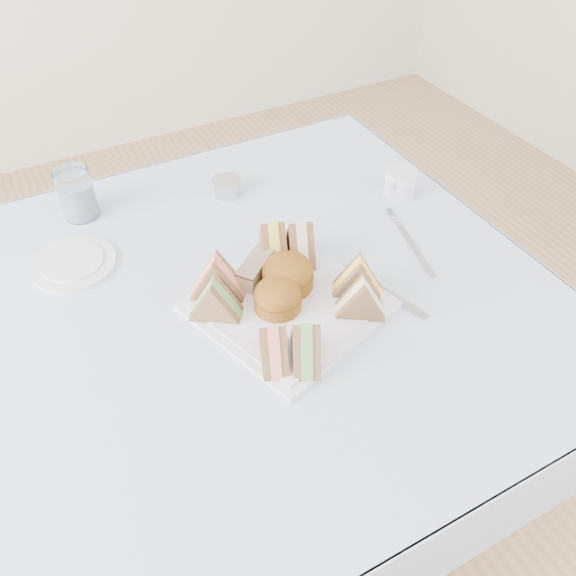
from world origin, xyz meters
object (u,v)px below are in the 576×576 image
table (269,404)px  water_glass (76,194)px  serving_plate (288,306)px  creamer_jug (400,183)px

table → water_glass: (-0.25, 0.39, 0.43)m
table → serving_plate: serving_plate is taller
table → serving_plate: 0.39m
serving_plate → creamer_jug: 0.43m
creamer_jug → serving_plate: bearing=-172.2°
table → creamer_jug: creamer_jug is taller
table → serving_plate: size_ratio=3.10×
serving_plate → water_glass: bearing=101.6°
creamer_jug → table: bearing=178.7°
table → creamer_jug: bearing=18.1°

